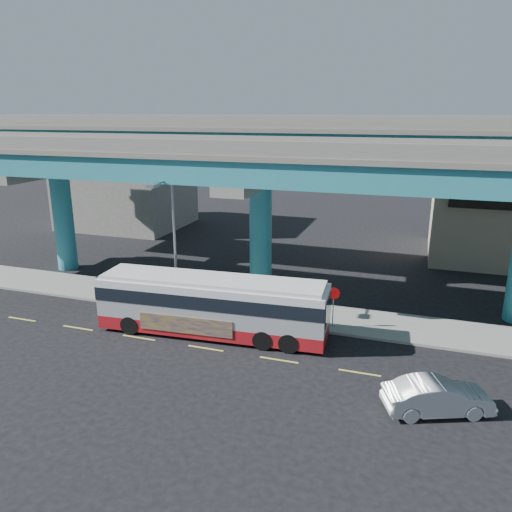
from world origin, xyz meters
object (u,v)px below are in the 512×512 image
(transit_bus, at_px, (212,304))
(street_lamp, at_px, (169,227))
(stop_sign, at_px, (333,299))
(sedan, at_px, (438,397))
(parked_car, at_px, (120,282))

(transit_bus, bearing_deg, street_lamp, 147.23)
(street_lamp, xyz_separation_m, stop_sign, (9.69, 0.75, -3.59))
(street_lamp, distance_m, stop_sign, 10.36)
(sedan, bearing_deg, parked_car, 46.13)
(transit_bus, xyz_separation_m, parked_car, (-8.69, 4.13, -1.05))
(parked_car, xyz_separation_m, stop_sign, (14.91, -1.47, 1.12))
(transit_bus, bearing_deg, sedan, -23.04)
(sedan, distance_m, stop_sign, 8.79)
(sedan, xyz_separation_m, street_lamp, (-15.22, 5.98, 4.73))
(transit_bus, xyz_separation_m, stop_sign, (6.22, 2.66, 0.07))
(sedan, height_order, stop_sign, stop_sign)
(street_lamp, height_order, stop_sign, street_lamp)
(transit_bus, height_order, street_lamp, street_lamp)
(parked_car, distance_m, stop_sign, 15.02)
(parked_car, relative_size, stop_sign, 1.49)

